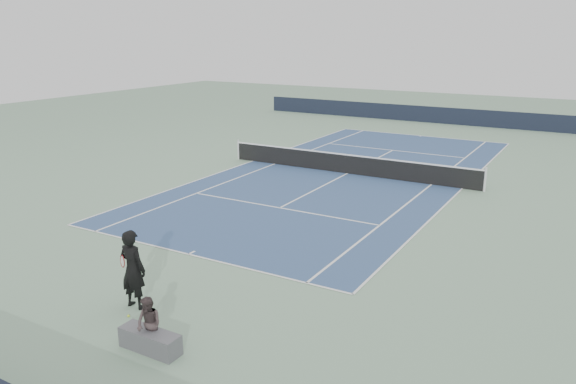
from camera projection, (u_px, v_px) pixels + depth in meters
The scene contains 7 objects.
ground at pixel (347, 174), 27.14m from camera, with size 80.00×80.00×0.00m, color gray.
court_surface at pixel (347, 174), 27.14m from camera, with size 10.97×23.77×0.01m, color #324C77.
tennis_net at pixel (348, 164), 27.00m from camera, with size 12.90×0.10×1.07m.
windscreen_far at pixel (446, 116), 41.88m from camera, with size 30.00×0.25×1.20m, color black.
tennis_player at pixel (133, 269), 13.70m from camera, with size 0.84×0.56×2.02m.
tennis_ball at pixel (128, 316), 13.45m from camera, with size 0.06×0.06×0.06m, color #C0DA2C.
spectator_bench at pixel (150, 332), 11.93m from camera, with size 1.46×0.57×1.23m.
Camera 1 is at (10.67, -24.26, 6.58)m, focal length 35.00 mm.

